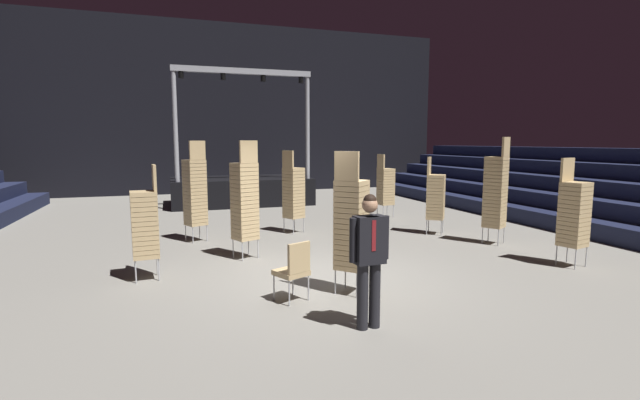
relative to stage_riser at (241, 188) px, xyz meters
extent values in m
cube|color=gray|center=(0.00, -10.54, -0.66)|extent=(22.00, 30.00, 0.10)
cube|color=black|center=(0.00, 4.46, 3.39)|extent=(22.00, 0.30, 8.00)
cube|color=#191E38|center=(7.62, -9.54, -0.38)|extent=(0.75, 24.00, 0.45)
cube|color=#191E38|center=(8.38, -9.54, 0.07)|extent=(0.75, 24.00, 0.45)
cube|color=black|center=(0.00, 0.03, -0.09)|extent=(5.32, 2.92, 1.03)
cylinder|color=#9EA0A8|center=(-2.41, -1.18, 2.39)|extent=(0.16, 0.16, 3.94)
cylinder|color=#9EA0A8|center=(2.41, -1.18, 2.39)|extent=(0.16, 0.16, 3.94)
cube|color=#9EA0A8|center=(0.00, -1.18, 4.36)|extent=(5.02, 0.20, 0.20)
cylinder|color=black|center=(-2.16, -1.18, 4.14)|extent=(0.18, 0.18, 0.22)
cylinder|color=black|center=(-0.72, -1.18, 4.14)|extent=(0.18, 0.18, 0.22)
cylinder|color=black|center=(0.72, -1.18, 4.14)|extent=(0.18, 0.18, 0.22)
cylinder|color=black|center=(2.16, -1.18, 4.14)|extent=(0.18, 0.18, 0.22)
cylinder|color=black|center=(-0.17, -12.77, -0.17)|extent=(0.15, 0.15, 0.88)
cylinder|color=black|center=(-0.35, -12.79, -0.17)|extent=(0.15, 0.15, 0.88)
cube|color=silver|center=(-0.26, -12.84, 0.59)|extent=(0.19, 0.11, 0.62)
cube|color=black|center=(-0.26, -12.78, 0.59)|extent=(0.41, 0.26, 0.62)
cube|color=maroon|center=(-0.25, -12.90, 0.66)|extent=(0.06, 0.02, 0.40)
cylinder|color=black|center=(-0.03, -12.77, 0.60)|extent=(0.10, 0.10, 0.57)
cylinder|color=black|center=(-0.50, -12.80, 0.60)|extent=(0.10, 0.10, 0.57)
sphere|color=tan|center=(-0.26, -12.78, 1.04)|extent=(0.21, 0.21, 0.21)
sphere|color=black|center=(-0.26, -12.78, 1.10)|extent=(0.17, 0.17, 0.17)
cylinder|color=#B2B5BA|center=(4.18, -4.49, -0.41)|extent=(0.02, 0.02, 0.40)
cylinder|color=#B2B5BA|center=(4.21, -4.87, -0.41)|extent=(0.02, 0.02, 0.40)
cylinder|color=#B2B5BA|center=(3.80, -4.53, -0.41)|extent=(0.02, 0.02, 0.40)
cylinder|color=#B2B5BA|center=(3.83, -4.90, -0.41)|extent=(0.02, 0.02, 0.40)
cube|color=tan|center=(4.01, -4.70, -0.16)|extent=(0.48, 0.48, 0.08)
cube|color=tan|center=(4.01, -4.70, -0.08)|extent=(0.48, 0.48, 0.08)
cube|color=tan|center=(4.01, -4.70, 0.01)|extent=(0.48, 0.48, 0.08)
cube|color=tan|center=(4.01, -4.70, 0.09)|extent=(0.48, 0.48, 0.08)
cube|color=tan|center=(4.01, -4.70, 0.18)|extent=(0.48, 0.48, 0.08)
cube|color=tan|center=(4.01, -4.70, 0.26)|extent=(0.48, 0.48, 0.08)
cube|color=tan|center=(4.01, -4.70, 0.35)|extent=(0.48, 0.48, 0.08)
cube|color=tan|center=(4.01, -4.70, 0.43)|extent=(0.48, 0.48, 0.08)
cube|color=tan|center=(4.01, -4.70, 0.52)|extent=(0.48, 0.48, 0.08)
cube|color=tan|center=(4.01, -4.70, 0.60)|extent=(0.48, 0.48, 0.08)
cube|color=tan|center=(4.01, -4.70, 0.69)|extent=(0.48, 0.48, 0.08)
cube|color=tan|center=(4.01, -4.70, 0.77)|extent=(0.48, 0.48, 0.08)
cube|color=tan|center=(4.01, -4.70, 0.86)|extent=(0.48, 0.48, 0.08)
cube|color=tan|center=(4.01, -4.70, 0.94)|extent=(0.48, 0.48, 0.08)
cube|color=tan|center=(3.81, -4.72, 1.21)|extent=(0.08, 0.41, 0.46)
cylinder|color=#B2B5BA|center=(5.05, -11.40, -0.41)|extent=(0.02, 0.02, 0.40)
cylinder|color=#B2B5BA|center=(4.68, -11.49, -0.41)|extent=(0.02, 0.02, 0.40)
cylinder|color=#B2B5BA|center=(4.96, -11.03, -0.41)|extent=(0.02, 0.02, 0.40)
cylinder|color=#B2B5BA|center=(4.59, -11.12, -0.41)|extent=(0.02, 0.02, 0.40)
cube|color=tan|center=(4.82, -11.26, -0.16)|extent=(0.53, 0.53, 0.08)
cube|color=tan|center=(4.82, -11.26, -0.08)|extent=(0.53, 0.53, 0.08)
cube|color=tan|center=(4.82, -11.26, 0.01)|extent=(0.53, 0.53, 0.08)
cube|color=tan|center=(4.82, -11.26, 0.09)|extent=(0.53, 0.53, 0.08)
cube|color=tan|center=(4.82, -11.26, 0.18)|extent=(0.53, 0.53, 0.08)
cube|color=tan|center=(4.82, -11.26, 0.26)|extent=(0.53, 0.53, 0.08)
cube|color=tan|center=(4.82, -11.26, 0.35)|extent=(0.53, 0.53, 0.08)
cube|color=tan|center=(4.82, -11.26, 0.43)|extent=(0.53, 0.53, 0.08)
cube|color=tan|center=(4.82, -11.26, 0.52)|extent=(0.53, 0.53, 0.08)
cube|color=tan|center=(4.82, -11.26, 0.60)|extent=(0.53, 0.53, 0.08)
cube|color=tan|center=(4.82, -11.26, 0.69)|extent=(0.53, 0.53, 0.08)
cube|color=tan|center=(4.82, -11.26, 0.77)|extent=(0.53, 0.53, 0.08)
cube|color=tan|center=(4.82, -11.26, 0.86)|extent=(0.53, 0.53, 0.08)
cube|color=tan|center=(4.82, -11.26, 0.94)|extent=(0.53, 0.53, 0.08)
cube|color=tan|center=(4.82, -11.26, 1.03)|extent=(0.53, 0.53, 0.08)
cube|color=tan|center=(4.78, -11.07, 1.30)|extent=(0.41, 0.14, 0.46)
cylinder|color=#B2B5BA|center=(4.44, -9.04, -0.41)|extent=(0.02, 0.02, 0.40)
cylinder|color=#B2B5BA|center=(4.77, -8.85, -0.41)|extent=(0.02, 0.02, 0.40)
cylinder|color=#B2B5BA|center=(4.64, -9.37, -0.41)|extent=(0.02, 0.02, 0.40)
cylinder|color=#B2B5BA|center=(4.97, -9.17, -0.41)|extent=(0.02, 0.02, 0.40)
cube|color=tan|center=(4.70, -9.11, -0.16)|extent=(0.60, 0.60, 0.08)
cube|color=tan|center=(4.70, -9.11, -0.08)|extent=(0.60, 0.60, 0.08)
cube|color=tan|center=(4.70, -9.11, 0.01)|extent=(0.60, 0.60, 0.08)
cube|color=tan|center=(4.70, -9.11, 0.09)|extent=(0.60, 0.60, 0.08)
cube|color=tan|center=(4.70, -9.11, 0.18)|extent=(0.60, 0.60, 0.08)
cube|color=tan|center=(4.70, -9.11, 0.26)|extent=(0.60, 0.60, 0.08)
cube|color=tan|center=(4.70, -9.11, 0.35)|extent=(0.60, 0.60, 0.08)
cube|color=tan|center=(4.70, -9.11, 0.43)|extent=(0.60, 0.60, 0.08)
cube|color=tan|center=(4.70, -9.11, 0.52)|extent=(0.60, 0.60, 0.08)
cube|color=tan|center=(4.70, -9.11, 0.60)|extent=(0.60, 0.60, 0.08)
cube|color=tan|center=(4.70, -9.11, 0.69)|extent=(0.60, 0.60, 0.08)
cube|color=tan|center=(4.70, -9.11, 0.77)|extent=(0.60, 0.60, 0.08)
cube|color=tan|center=(4.70, -9.11, 0.86)|extent=(0.60, 0.60, 0.08)
cube|color=tan|center=(4.70, -9.11, 0.94)|extent=(0.60, 0.60, 0.08)
cube|color=tan|center=(4.70, -9.11, 1.03)|extent=(0.60, 0.60, 0.08)
cube|color=tan|center=(4.70, -9.11, 1.11)|extent=(0.60, 0.60, 0.08)
cube|color=tan|center=(4.70, -9.11, 1.20)|extent=(0.60, 0.60, 0.08)
cube|color=tan|center=(4.70, -9.11, 1.28)|extent=(0.60, 0.60, 0.08)
cube|color=tan|center=(4.70, -9.11, 1.37)|extent=(0.60, 0.60, 0.08)
cube|color=tan|center=(4.70, -9.11, 1.45)|extent=(0.60, 0.60, 0.08)
cube|color=tan|center=(4.80, -9.27, 1.72)|extent=(0.37, 0.25, 0.46)
cylinder|color=#B2B5BA|center=(0.07, -11.11, -0.41)|extent=(0.02, 0.02, 0.40)
cylinder|color=#B2B5BA|center=(0.33, -11.38, -0.41)|extent=(0.02, 0.02, 0.40)
cylinder|color=#B2B5BA|center=(-0.20, -11.36, -0.41)|extent=(0.02, 0.02, 0.40)
cylinder|color=#B2B5BA|center=(0.06, -11.64, -0.41)|extent=(0.02, 0.02, 0.40)
cube|color=tan|center=(0.07, -11.37, -0.16)|extent=(0.62, 0.62, 0.08)
cube|color=tan|center=(0.07, -11.37, -0.08)|extent=(0.62, 0.62, 0.08)
cube|color=tan|center=(0.07, -11.37, 0.01)|extent=(0.62, 0.62, 0.08)
cube|color=tan|center=(0.07, -11.37, 0.09)|extent=(0.62, 0.62, 0.08)
cube|color=tan|center=(0.07, -11.37, 0.18)|extent=(0.62, 0.62, 0.08)
cube|color=tan|center=(0.07, -11.37, 0.26)|extent=(0.62, 0.62, 0.08)
cube|color=tan|center=(0.07, -11.37, 0.35)|extent=(0.62, 0.62, 0.08)
cube|color=tan|center=(0.07, -11.37, 0.43)|extent=(0.62, 0.62, 0.08)
cube|color=tan|center=(0.07, -11.37, 0.52)|extent=(0.62, 0.62, 0.08)
cube|color=tan|center=(0.07, -11.37, 0.60)|extent=(0.62, 0.62, 0.08)
cube|color=tan|center=(0.07, -11.37, 0.69)|extent=(0.62, 0.62, 0.08)
cube|color=tan|center=(0.07, -11.37, 0.77)|extent=(0.62, 0.62, 0.08)
cube|color=tan|center=(0.07, -11.37, 0.86)|extent=(0.62, 0.62, 0.08)
cube|color=tan|center=(0.07, -11.37, 0.94)|extent=(0.62, 0.62, 0.08)
cube|color=tan|center=(0.07, -11.37, 1.03)|extent=(0.62, 0.62, 0.08)
cube|color=tan|center=(0.07, -11.37, 1.11)|extent=(0.62, 0.62, 0.08)
cube|color=tan|center=(0.07, -11.37, 1.20)|extent=(0.62, 0.62, 0.08)
cube|color=tan|center=(-0.08, -11.51, 1.47)|extent=(0.31, 0.33, 0.46)
cylinder|color=#B2B5BA|center=(4.27, -7.62, -0.41)|extent=(0.02, 0.02, 0.40)
cylinder|color=#B2B5BA|center=(4.03, -7.92, -0.41)|extent=(0.02, 0.02, 0.40)
cylinder|color=#B2B5BA|center=(3.98, -7.38, -0.41)|extent=(0.02, 0.02, 0.40)
cylinder|color=#B2B5BA|center=(3.74, -7.68, -0.41)|extent=(0.02, 0.02, 0.40)
cube|color=tan|center=(4.01, -7.65, -0.16)|extent=(0.62, 0.62, 0.08)
cube|color=tan|center=(4.01, -7.65, -0.08)|extent=(0.62, 0.62, 0.08)
cube|color=tan|center=(4.01, -7.65, 0.01)|extent=(0.62, 0.62, 0.08)
cube|color=tan|center=(4.01, -7.65, 0.09)|extent=(0.62, 0.62, 0.08)
cube|color=tan|center=(4.01, -7.65, 0.18)|extent=(0.62, 0.62, 0.08)
cube|color=tan|center=(4.01, -7.65, 0.26)|extent=(0.62, 0.62, 0.08)
cube|color=tan|center=(4.01, -7.65, 0.35)|extent=(0.62, 0.62, 0.08)
cube|color=tan|center=(4.01, -7.65, 0.43)|extent=(0.62, 0.62, 0.08)
cube|color=tan|center=(4.01, -7.65, 0.52)|extent=(0.62, 0.62, 0.08)
cube|color=tan|center=(4.01, -7.65, 0.60)|extent=(0.62, 0.62, 0.08)
cube|color=tan|center=(4.01, -7.65, 0.69)|extent=(0.62, 0.62, 0.08)
cube|color=tan|center=(4.01, -7.65, 0.77)|extent=(0.62, 0.62, 0.08)
cube|color=tan|center=(4.01, -7.65, 0.86)|extent=(0.62, 0.62, 0.08)
cube|color=tan|center=(4.01, -7.65, 0.94)|extent=(0.62, 0.62, 0.08)
cube|color=tan|center=(3.86, -7.52, 1.21)|extent=(0.29, 0.35, 0.46)
cylinder|color=#B2B5BA|center=(-1.45, -8.48, -0.41)|extent=(0.02, 0.02, 0.40)
cylinder|color=#B2B5BA|center=(-1.10, -8.34, -0.41)|extent=(0.02, 0.02, 0.40)
cylinder|color=#B2B5BA|center=(-1.31, -8.83, -0.41)|extent=(0.02, 0.02, 0.40)
cylinder|color=#B2B5BA|center=(-0.96, -8.69, -0.41)|extent=(0.02, 0.02, 0.40)
cube|color=tan|center=(-1.21, -8.58, -0.16)|extent=(0.57, 0.57, 0.08)
cube|color=tan|center=(-1.21, -8.58, -0.08)|extent=(0.57, 0.57, 0.08)
cube|color=tan|center=(-1.21, -8.58, 0.01)|extent=(0.57, 0.57, 0.08)
cube|color=tan|center=(-1.21, -8.58, 0.09)|extent=(0.57, 0.57, 0.08)
cube|color=tan|center=(-1.21, -8.58, 0.18)|extent=(0.57, 0.57, 0.08)
cube|color=tan|center=(-1.21, -8.58, 0.26)|extent=(0.57, 0.57, 0.08)
cube|color=tan|center=(-1.21, -8.58, 0.35)|extent=(0.57, 0.57, 0.08)
cube|color=tan|center=(-1.21, -8.58, 0.43)|extent=(0.57, 0.57, 0.08)
cube|color=tan|center=(-1.21, -8.58, 0.52)|extent=(0.57, 0.57, 0.08)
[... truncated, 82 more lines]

